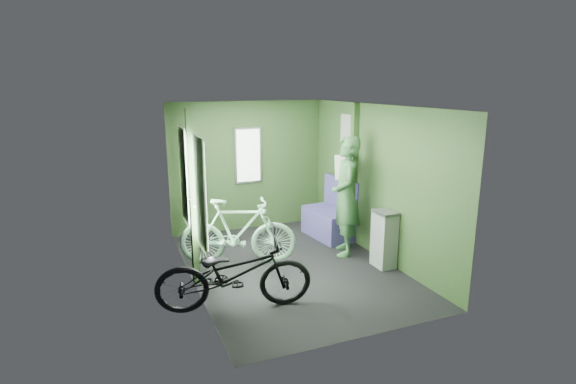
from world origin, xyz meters
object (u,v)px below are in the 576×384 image
bicycle_black (235,310)px  bicycle_mint (239,264)px  passenger (346,196)px  waste_box (384,239)px  bench_seat (330,220)px

bicycle_black → bicycle_mint: size_ratio=1.06×
passenger → waste_box: 0.88m
bicycle_black → bench_seat: bearing=-37.8°
bicycle_mint → waste_box: 2.15m
passenger → bench_seat: bearing=-169.6°
bicycle_black → waste_box: (2.35, 0.46, 0.42)m
waste_box → bicycle_mint: bearing=156.1°
bicycle_black → bicycle_mint: (0.42, 1.32, 0.00)m
passenger → bicycle_black: bearing=-39.8°
waste_box → passenger: bearing=111.6°
bicycle_black → passenger: size_ratio=0.98×
waste_box → bench_seat: size_ratio=0.81×
bicycle_mint → bench_seat: bench_seat is taller
bicycle_black → bench_seat: (2.24, 1.92, 0.30)m
bicycle_black → bicycle_mint: bicycle_mint is taller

